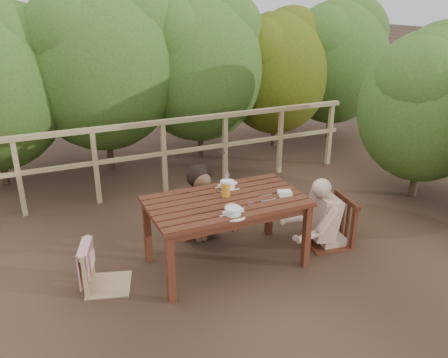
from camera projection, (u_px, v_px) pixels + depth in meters
name	position (u px, v px, depth m)	size (l,w,h in m)	color
ground	(226.00, 263.00, 4.64)	(60.00, 60.00, 0.00)	#452F21
table	(226.00, 233.00, 4.51)	(1.50, 0.85, 0.70)	#401C10
chair_left	(105.00, 247.00, 4.13)	(0.41, 0.41, 0.83)	tan
chair_far	(194.00, 195.00, 5.13)	(0.43, 0.43, 0.87)	#401C10
chair_right	(330.00, 202.00, 4.85)	(0.48, 0.48, 0.96)	#401C10
woman	(192.00, 178.00, 5.07)	(0.52, 0.64, 1.29)	black
diner_right	(333.00, 190.00, 4.81)	(0.50, 0.62, 1.25)	tan
railing	(164.00, 157.00, 6.14)	(5.60, 0.10, 1.01)	tan
hedge_row	(161.00, 40.00, 6.79)	(6.60, 1.60, 3.80)	#31501A
soup_near	(233.00, 212.00, 4.07)	(0.24, 0.24, 0.08)	silver
soup_far	(228.00, 185.00, 4.63)	(0.25, 0.25, 0.08)	silver
bread_roll	(231.00, 207.00, 4.15)	(0.14, 0.10, 0.08)	#A5793B
beer_glass	(226.00, 189.00, 4.43)	(0.09, 0.09, 0.17)	#C3800F
bottle	(227.00, 182.00, 4.51)	(0.06, 0.06, 0.24)	white
tumbler	(251.00, 206.00, 4.20)	(0.06, 0.06, 0.07)	white
butter_tub	(285.00, 194.00, 4.46)	(0.13, 0.09, 0.06)	white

